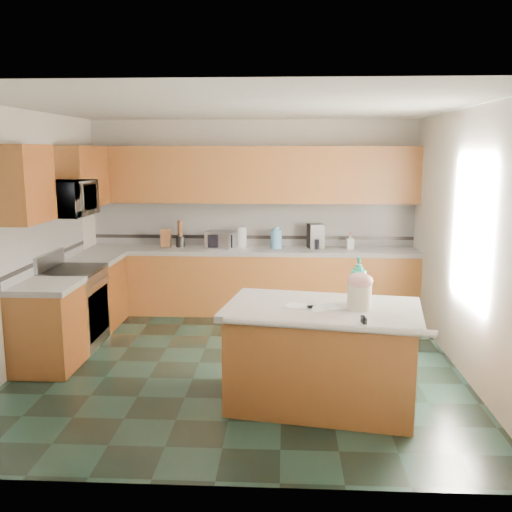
{
  "coord_description": "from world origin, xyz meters",
  "views": [
    {
      "loc": [
        0.47,
        -5.84,
        2.27
      ],
      "look_at": [
        0.15,
        0.35,
        1.12
      ],
      "focal_mm": 40.0,
      "sensor_mm": 36.0,
      "label": 1
    }
  ],
  "objects_px": {
    "treat_jar": "(359,297)",
    "coffee_maker": "(316,236)",
    "toaster_oven": "(221,240)",
    "island_base": "(321,359)",
    "knife_block": "(166,239)",
    "island_top": "(323,309)",
    "soap_bottle_island": "(358,280)"
  },
  "relations": [
    {
      "from": "coffee_maker",
      "to": "knife_block",
      "type": "bearing_deg",
      "value": 168.28
    },
    {
      "from": "knife_block",
      "to": "coffee_maker",
      "type": "relative_size",
      "value": 0.72
    },
    {
      "from": "island_base",
      "to": "soap_bottle_island",
      "type": "relative_size",
      "value": 3.8
    },
    {
      "from": "toaster_oven",
      "to": "coffee_maker",
      "type": "relative_size",
      "value": 1.12
    },
    {
      "from": "island_top",
      "to": "soap_bottle_island",
      "type": "bearing_deg",
      "value": 29.45
    },
    {
      "from": "treat_jar",
      "to": "coffee_maker",
      "type": "relative_size",
      "value": 0.63
    },
    {
      "from": "knife_block",
      "to": "coffee_maker",
      "type": "height_order",
      "value": "coffee_maker"
    },
    {
      "from": "island_base",
      "to": "island_top",
      "type": "distance_m",
      "value": 0.46
    },
    {
      "from": "treat_jar",
      "to": "coffee_maker",
      "type": "xyz_separation_m",
      "value": [
        -0.22,
        3.12,
        0.06
      ]
    },
    {
      "from": "toaster_oven",
      "to": "island_top",
      "type": "bearing_deg",
      "value": -45.79
    },
    {
      "from": "island_base",
      "to": "coffee_maker",
      "type": "relative_size",
      "value": 4.65
    },
    {
      "from": "island_base",
      "to": "soap_bottle_island",
      "type": "bearing_deg",
      "value": 29.45
    },
    {
      "from": "treat_jar",
      "to": "knife_block",
      "type": "relative_size",
      "value": 0.87
    },
    {
      "from": "coffee_maker",
      "to": "island_base",
      "type": "bearing_deg",
      "value": -104.2
    },
    {
      "from": "coffee_maker",
      "to": "toaster_oven",
      "type": "bearing_deg",
      "value": 168.77
    },
    {
      "from": "knife_block",
      "to": "coffee_maker",
      "type": "bearing_deg",
      "value": -2.42
    },
    {
      "from": "toaster_oven",
      "to": "island_base",
      "type": "bearing_deg",
      "value": -45.79
    },
    {
      "from": "knife_block",
      "to": "treat_jar",
      "type": "bearing_deg",
      "value": -56.16
    },
    {
      "from": "island_base",
      "to": "island_top",
      "type": "height_order",
      "value": "island_top"
    },
    {
      "from": "treat_jar",
      "to": "toaster_oven",
      "type": "distance_m",
      "value": 3.45
    },
    {
      "from": "treat_jar",
      "to": "knife_block",
      "type": "bearing_deg",
      "value": 151.85
    },
    {
      "from": "soap_bottle_island",
      "to": "knife_block",
      "type": "bearing_deg",
      "value": 129.38
    },
    {
      "from": "treat_jar",
      "to": "toaster_oven",
      "type": "height_order",
      "value": "toaster_oven"
    },
    {
      "from": "soap_bottle_island",
      "to": "coffee_maker",
      "type": "xyz_separation_m",
      "value": [
        -0.23,
        2.93,
        -0.04
      ]
    },
    {
      "from": "treat_jar",
      "to": "toaster_oven",
      "type": "xyz_separation_m",
      "value": [
        -1.55,
        3.09,
        0.0
      ]
    },
    {
      "from": "treat_jar",
      "to": "island_top",
      "type": "bearing_deg",
      "value": -168.01
    },
    {
      "from": "island_base",
      "to": "treat_jar",
      "type": "relative_size",
      "value": 7.4
    },
    {
      "from": "treat_jar",
      "to": "coffee_maker",
      "type": "distance_m",
      "value": 3.12
    },
    {
      "from": "island_base",
      "to": "soap_bottle_island",
      "type": "distance_m",
      "value": 0.78
    },
    {
      "from": "island_top",
      "to": "coffee_maker",
      "type": "distance_m",
      "value": 3.05
    },
    {
      "from": "treat_jar",
      "to": "island_base",
      "type": "bearing_deg",
      "value": -168.01
    },
    {
      "from": "soap_bottle_island",
      "to": "coffee_maker",
      "type": "relative_size",
      "value": 1.22
    }
  ]
}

